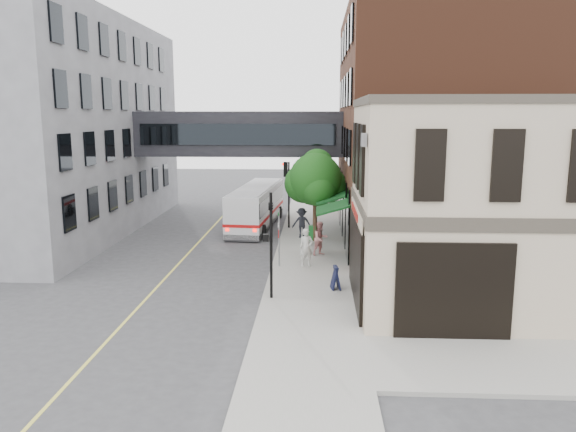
# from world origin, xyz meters

# --- Properties ---
(ground) EXTENTS (120.00, 120.00, 0.00)m
(ground) POSITION_xyz_m (0.00, 0.00, 0.00)
(ground) COLOR #38383A
(ground) RESTS_ON ground
(sidewalk_main) EXTENTS (4.00, 60.00, 0.15)m
(sidewalk_main) POSITION_xyz_m (2.00, 14.00, 0.07)
(sidewalk_main) COLOR gray
(sidewalk_main) RESTS_ON ground
(corner_building) EXTENTS (10.19, 8.12, 8.45)m
(corner_building) POSITION_xyz_m (8.97, 2.00, 4.21)
(corner_building) COLOR tan
(corner_building) RESTS_ON ground
(brick_building) EXTENTS (13.76, 18.00, 14.00)m
(brick_building) POSITION_xyz_m (9.98, 15.00, 6.99)
(brick_building) COLOR #4C2617
(brick_building) RESTS_ON ground
(opposite_building) EXTENTS (14.00, 24.00, 14.00)m
(opposite_building) POSITION_xyz_m (-17.00, 16.00, 7.00)
(opposite_building) COLOR slate
(opposite_building) RESTS_ON ground
(skyway_bridge) EXTENTS (14.00, 3.18, 3.00)m
(skyway_bridge) POSITION_xyz_m (-3.00, 18.00, 6.50)
(skyway_bridge) COLOR black
(skyway_bridge) RESTS_ON ground
(traffic_signal_near) EXTENTS (0.44, 0.22, 4.60)m
(traffic_signal_near) POSITION_xyz_m (0.37, 2.00, 2.98)
(traffic_signal_near) COLOR black
(traffic_signal_near) RESTS_ON sidewalk_main
(traffic_signal_far) EXTENTS (0.53, 0.28, 4.50)m
(traffic_signal_far) POSITION_xyz_m (0.26, 17.00, 3.34)
(traffic_signal_far) COLOR black
(traffic_signal_far) RESTS_ON sidewalk_main
(street_sign_pole) EXTENTS (0.08, 0.75, 3.00)m
(street_sign_pole) POSITION_xyz_m (0.39, 7.00, 1.93)
(street_sign_pole) COLOR gray
(street_sign_pole) RESTS_ON sidewalk_main
(street_tree) EXTENTS (3.80, 3.20, 5.60)m
(street_tree) POSITION_xyz_m (2.19, 13.22, 3.91)
(street_tree) COLOR #382619
(street_tree) RESTS_ON sidewalk_main
(lane_marking) EXTENTS (0.12, 40.00, 0.01)m
(lane_marking) POSITION_xyz_m (-5.00, 10.00, 0.01)
(lane_marking) COLOR #D8CC4C
(lane_marking) RESTS_ON ground
(bus) EXTENTS (3.17, 10.58, 2.81)m
(bus) POSITION_xyz_m (-1.93, 17.97, 1.57)
(bus) COLOR silver
(bus) RESTS_ON ground
(pedestrian_a) EXTENTS (0.81, 0.64, 1.94)m
(pedestrian_a) POSITION_xyz_m (1.78, 7.10, 1.12)
(pedestrian_a) COLOR silver
(pedestrian_a) RESTS_ON sidewalk_main
(pedestrian_b) EXTENTS (1.15, 1.10, 1.87)m
(pedestrian_b) POSITION_xyz_m (2.52, 9.44, 1.09)
(pedestrian_b) COLOR #DC908E
(pedestrian_b) RESTS_ON sidewalk_main
(pedestrian_c) EXTENTS (1.32, 0.89, 1.89)m
(pedestrian_c) POSITION_xyz_m (1.37, 13.85, 1.09)
(pedestrian_c) COLOR black
(pedestrian_c) RESTS_ON sidewalk_main
(newspaper_box) EXTENTS (0.59, 0.56, 0.93)m
(newspaper_box) POSITION_xyz_m (2.10, 13.13, 0.62)
(newspaper_box) COLOR #155D21
(newspaper_box) RESTS_ON sidewalk_main
(sandwich_board) EXTENTS (0.46, 0.64, 1.04)m
(sandwich_board) POSITION_xyz_m (3.16, 3.34, 0.67)
(sandwich_board) COLOR black
(sandwich_board) RESTS_ON sidewalk_main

